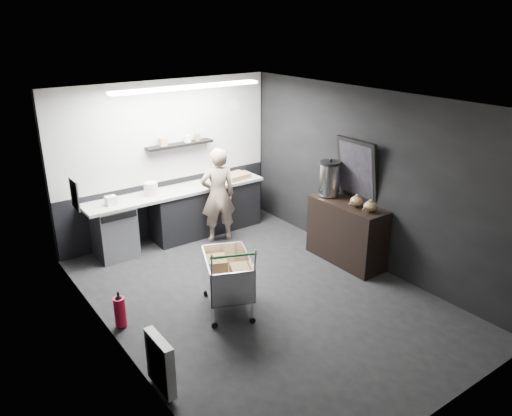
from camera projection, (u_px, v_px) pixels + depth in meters
floor at (261, 297)px, 6.95m from camera, size 5.50×5.50×0.00m
ceiling at (262, 101)px, 5.97m from camera, size 5.50×5.50×0.00m
wall_back at (167, 160)px, 8.54m from camera, size 5.50×0.00×5.50m
wall_front at (447, 297)px, 4.38m from camera, size 5.50×0.00×5.50m
wall_left at (112, 245)px, 5.37m from camera, size 0.00×5.50×5.50m
wall_right at (368, 179)px, 7.55m from camera, size 0.00×5.50×5.50m
kitchen_wall_panel at (165, 131)px, 8.35m from camera, size 3.95×0.02×1.70m
dado_panel at (170, 207)px, 8.83m from camera, size 3.95×0.02×1.00m
floating_shelf at (180, 144)px, 8.46m from camera, size 1.20×0.22×0.04m
wall_clock at (235, 105)px, 9.00m from camera, size 0.20×0.03×0.20m
poster at (74, 195)px, 6.29m from camera, size 0.02×0.30×0.40m
poster_red_band at (74, 189)px, 6.27m from camera, size 0.02×0.22×0.10m
radiator at (160, 363)px, 5.08m from camera, size 0.10×0.50×0.60m
ceiling_strip at (188, 87)px, 7.39m from camera, size 2.40×0.20×0.04m
prep_counter at (185, 212)px, 8.69m from camera, size 3.20×0.61×0.90m
person at (218, 195)px, 8.43m from camera, size 0.69×0.55×1.64m
shopping_cart at (227, 276)px, 6.48m from camera, size 0.90×1.16×1.04m
sideboard at (346, 224)px, 7.79m from camera, size 0.56×1.30×1.95m
fire_extinguisher at (120, 311)px, 6.20m from camera, size 0.15×0.15×0.48m
cardboard_box at (236, 176)px, 9.03m from camera, size 0.48×0.39×0.09m
pink_tub at (151, 189)px, 8.16m from camera, size 0.22×0.22×0.22m
white_container at (111, 201)px, 7.76m from camera, size 0.17×0.14×0.15m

